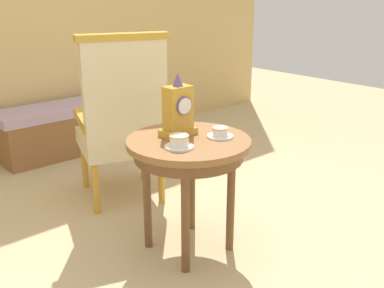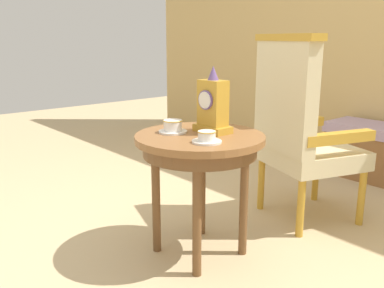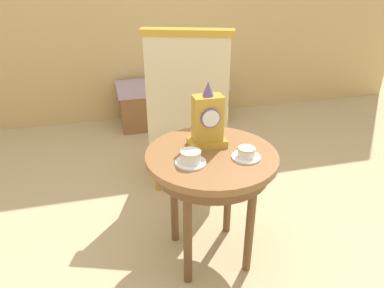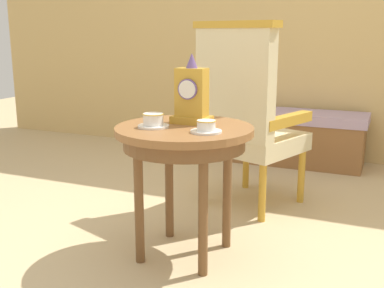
{
  "view_description": "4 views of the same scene",
  "coord_description": "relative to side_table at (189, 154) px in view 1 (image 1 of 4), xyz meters",
  "views": [
    {
      "loc": [
        -1.41,
        -1.67,
        1.39
      ],
      "look_at": [
        0.08,
        0.03,
        0.62
      ],
      "focal_mm": 42.82,
      "sensor_mm": 36.0,
      "label": 1
    },
    {
      "loc": [
        1.6,
        -1.33,
        1.12
      ],
      "look_at": [
        0.01,
        0.05,
        0.59
      ],
      "focal_mm": 39.46,
      "sensor_mm": 36.0,
      "label": 2
    },
    {
      "loc": [
        -0.4,
        -1.41,
        1.46
      ],
      "look_at": [
        -0.02,
        0.09,
        0.69
      ],
      "focal_mm": 33.11,
      "sensor_mm": 36.0,
      "label": 3
    },
    {
      "loc": [
        0.97,
        -1.95,
        1.08
      ],
      "look_at": [
        0.13,
        0.01,
        0.58
      ],
      "focal_mm": 44.62,
      "sensor_mm": 36.0,
      "label": 4
    }
  ],
  "objects": [
    {
      "name": "ground_plane",
      "position": [
        -0.07,
        -0.05,
        -0.57
      ],
      "size": [
        10.0,
        10.0,
        0.0
      ],
      "primitive_type": "plane",
      "color": "tan"
    },
    {
      "name": "side_table",
      "position": [
        0.0,
        0.0,
        0.0
      ],
      "size": [
        0.65,
        0.65,
        0.65
      ],
      "color": "brown",
      "rests_on": "ground"
    },
    {
      "name": "teacup_left",
      "position": [
        -0.12,
        -0.07,
        0.11
      ],
      "size": [
        0.15,
        0.15,
        0.07
      ],
      "color": "white",
      "rests_on": "side_table"
    },
    {
      "name": "teacup_right",
      "position": [
        0.14,
        -0.09,
        0.11
      ],
      "size": [
        0.14,
        0.14,
        0.06
      ],
      "color": "white",
      "rests_on": "side_table"
    },
    {
      "name": "mantel_clock",
      "position": [
        0.0,
        0.08,
        0.22
      ],
      "size": [
        0.19,
        0.11,
        0.34
      ],
      "color": "gold",
      "rests_on": "side_table"
    },
    {
      "name": "armchair",
      "position": [
        0.07,
        0.74,
        0.03
      ],
      "size": [
        0.69,
        0.68,
        1.14
      ],
      "color": "beige",
      "rests_on": "ground"
    },
    {
      "name": "window_bench",
      "position": [
        0.18,
        1.9,
        -0.34
      ],
      "size": [
        1.1,
        0.4,
        0.44
      ],
      "color": "#B299B7",
      "rests_on": "ground"
    }
  ]
}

